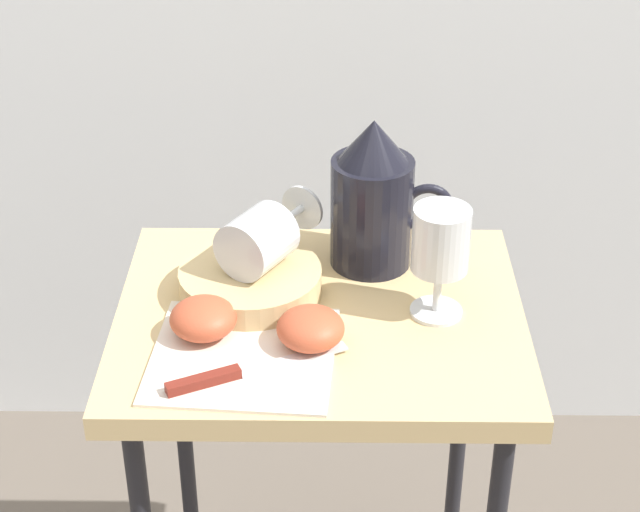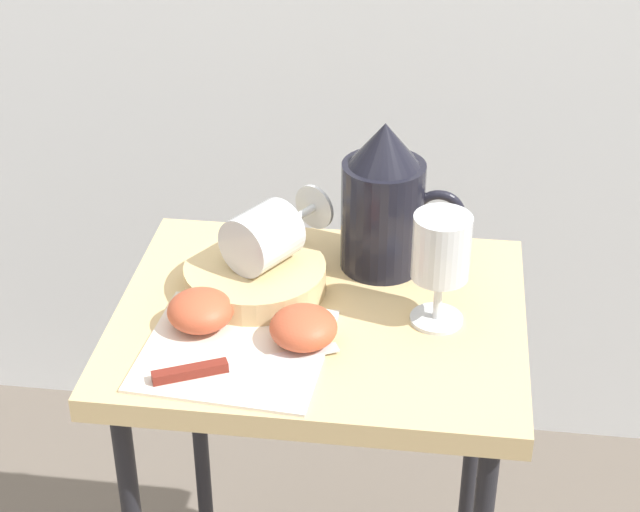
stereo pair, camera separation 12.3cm
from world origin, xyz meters
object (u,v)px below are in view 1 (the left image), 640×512
knife (232,374)px  apple_half_right (311,328)px  basket_tray (250,281)px  wine_glass_tipped_near (259,239)px  pitcher (373,207)px  table (320,365)px  wine_glass_upright (441,247)px  apple_half_left (203,318)px

knife → apple_half_right: bearing=36.6°
basket_tray → knife: (-0.01, -0.18, -0.01)m
basket_tray → wine_glass_tipped_near: 0.06m
pitcher → knife: 0.31m
table → basket_tray: (-0.09, 0.04, 0.10)m
pitcher → wine_glass_upright: size_ratio=1.41×
wine_glass_upright → apple_half_left: size_ratio=1.82×
apple_half_left → wine_glass_upright: bearing=10.4°
table → wine_glass_upright: 0.23m
basket_tray → pitcher: (0.15, 0.08, 0.06)m
knife → pitcher: bearing=57.4°
wine_glass_tipped_near → apple_half_left: wine_glass_tipped_near is taller
pitcher → apple_half_right: 0.21m
table → apple_half_left: size_ratio=8.53×
apple_half_right → wine_glass_upright: bearing=24.6°
apple_half_right → wine_glass_tipped_near: bearing=118.5°
wine_glass_upright → apple_half_right: bearing=-155.4°
apple_half_left → apple_half_right: same height
basket_tray → knife: bearing=-93.0°
basket_tray → apple_half_left: bearing=-117.6°
wine_glass_tipped_near → knife: (-0.02, -0.18, -0.06)m
table → knife: knife is taller
table → apple_half_left: 0.18m
apple_half_left → pitcher: bearing=40.3°
wine_glass_tipped_near → knife: bearing=-96.6°
wine_glass_upright → knife: (-0.24, -0.13, -0.09)m
pitcher → apple_half_left: 0.27m
apple_half_right → apple_half_left: bearing=171.5°
table → apple_half_left: bearing=-159.0°
wine_glass_tipped_near → basket_tray: bearing=-142.9°
wine_glass_tipped_near → apple_half_left: size_ratio=1.99×
basket_tray → wine_glass_tipped_near: (0.01, 0.01, 0.06)m
wine_glass_upright → apple_half_left: bearing=-169.6°
table → wine_glass_tipped_near: 0.18m
apple_half_left → apple_half_right: (0.13, -0.02, 0.00)m
basket_tray → pitcher: 0.18m
basket_tray → wine_glass_tipped_near: size_ratio=1.14×
pitcher → wine_glass_tipped_near: 0.16m
wine_glass_upright → apple_half_right: size_ratio=1.82×
apple_half_right → knife: bearing=-143.4°
apple_half_left → knife: bearing=-64.7°
wine_glass_tipped_near → knife: 0.20m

